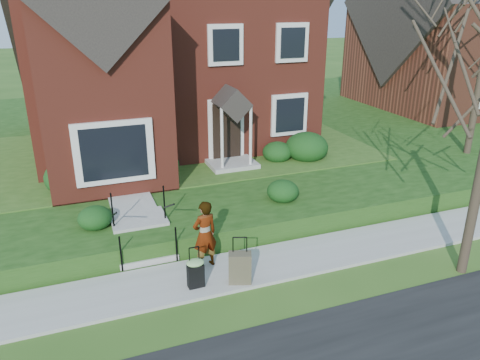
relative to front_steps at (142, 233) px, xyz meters
name	(u,v)px	position (x,y,z in m)	size (l,w,h in m)	color
ground	(261,267)	(2.50, -1.84, -0.47)	(120.00, 120.00, 0.00)	#2D5119
sidewalk	(261,265)	(2.50, -1.84, -0.43)	(60.00, 1.60, 0.08)	#9E9B93
terrace	(249,129)	(6.50, 9.06, -0.17)	(44.00, 20.00, 0.60)	#193D10
walkway	(124,184)	(0.00, 3.16, 0.16)	(1.20, 6.00, 0.06)	#9E9B93
main_house	(158,20)	(2.29, 7.76, 4.79)	(10.40, 10.20, 9.40)	maroon
neighbour_house	(464,14)	(18.50, 9.16, 4.77)	(9.40, 8.00, 9.20)	brown
front_steps	(142,233)	(0.00, 0.00, 0.00)	(1.40, 2.02, 1.50)	#9E9B93
foundation_shrubs	(202,162)	(2.49, 3.06, 0.60)	(9.58, 4.38, 1.11)	#103511
woman	(205,234)	(1.23, -1.45, 0.44)	(0.61, 0.40, 1.66)	#999999
suitcase_black	(196,272)	(0.79, -2.20, -0.02)	(0.40, 0.33, 0.96)	black
suitcase_olive	(240,268)	(1.75, -2.38, -0.03)	(0.57, 0.44, 1.09)	#4F4834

